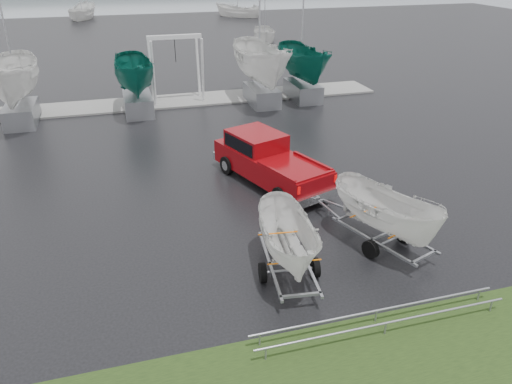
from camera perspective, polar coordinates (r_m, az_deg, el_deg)
name	(u,v)px	position (r m, az deg, el deg)	size (l,w,h in m)	color
ground_plane	(176,192)	(20.47, -9.10, 0.05)	(120.00, 120.00, 0.00)	black
dock	(148,103)	(32.60, -12.28, 9.90)	(30.00, 3.00, 0.12)	gray
pickup_truck	(266,158)	(20.79, 1.18, 3.89)	(3.82, 6.17, 1.94)	maroon
trailer_hitched	(391,176)	(15.93, 15.19, 1.80)	(2.32, 3.79, 4.75)	gray
trailer_parked	(290,202)	(14.04, 3.90, -1.17)	(1.84, 3.72, 4.54)	gray
boat_hoist	(176,59)	(32.17, -9.16, 14.75)	(3.30, 2.18, 4.12)	silver
keelboat_0	(7,48)	(30.15, -26.54, 14.48)	(2.59, 3.20, 10.76)	gray
keelboat_1	(133,53)	(30.03, -13.91, 15.19)	(2.23, 3.20, 7.04)	gray
keelboat_2	(262,32)	(30.95, 0.69, 17.79)	(2.73, 3.20, 10.91)	gray
keelboat_3	(305,40)	(32.25, 5.61, 16.90)	(2.35, 3.20, 10.52)	gray
mast_rack_2	(381,317)	(13.65, 14.12, -13.67)	(7.00, 0.56, 0.06)	gray
moored_boat_1	(83,19)	(76.06, -19.17, 18.22)	(3.48, 3.54, 11.88)	silver
moored_boat_2	(265,41)	(54.36, 1.00, 16.86)	(2.68, 2.72, 10.93)	silver
moored_boat_3	(238,17)	(74.25, -2.10, 19.39)	(3.81, 3.81, 11.53)	silver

